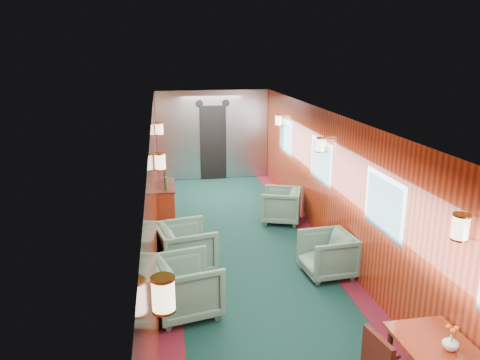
{
  "coord_description": "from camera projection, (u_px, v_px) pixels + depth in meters",
  "views": [
    {
      "loc": [
        -1.36,
        -6.44,
        3.43
      ],
      "look_at": [
        0.0,
        1.56,
        1.15
      ],
      "focal_mm": 35.0,
      "sensor_mm": 36.0,
      "label": 1
    }
  ],
  "objects": [
    {
      "name": "wall_sconces",
      "position": [
        251.0,
        158.0,
        7.31
      ],
      "size": [
        2.97,
        7.97,
        0.25
      ],
      "color": "#FFE8C6",
      "rests_on": "ground"
    },
    {
      "name": "dining_table",
      "position": [
        438.0,
        356.0,
        4.46
      ],
      "size": [
        0.69,
        0.97,
        0.72
      ],
      "rotation": [
        0.0,
        0.0,
        0.02
      ],
      "color": "maroon",
      "rests_on": "ground"
    },
    {
      "name": "armchair_left_far",
      "position": [
        186.0,
        248.0,
        7.38
      ],
      "size": [
        1.02,
        1.0,
        0.79
      ],
      "primitive_type": "imported",
      "rotation": [
        0.0,
        0.0,
        1.78
      ],
      "color": "#1C4337",
      "rests_on": "ground"
    },
    {
      "name": "bulkhead",
      "position": [
        213.0,
        136.0,
        12.55
      ],
      "size": [
        2.98,
        0.17,
        2.39
      ],
      "color": "#ABAEB2",
      "rests_on": "ground"
    },
    {
      "name": "flower_vase",
      "position": [
        451.0,
        342.0,
        4.36
      ],
      "size": [
        0.19,
        0.19,
        0.16
      ],
      "primitive_type": "imported",
      "rotation": [
        0.0,
        0.0,
        0.34
      ],
      "color": "white",
      "rests_on": "dining_table"
    },
    {
      "name": "windows_right",
      "position": [
        347.0,
        180.0,
        7.34
      ],
      "size": [
        0.02,
        8.6,
        0.8
      ],
      "color": "silver",
      "rests_on": "ground"
    },
    {
      "name": "armchair_left_near",
      "position": [
        186.0,
        286.0,
        6.21
      ],
      "size": [
        1.02,
        1.0,
        0.78
      ],
      "primitive_type": "imported",
      "rotation": [
        0.0,
        0.0,
        1.79
      ],
      "color": "#1C4337",
      "rests_on": "ground"
    },
    {
      "name": "credenza",
      "position": [
        166.0,
        208.0,
        8.93
      ],
      "size": [
        0.34,
        1.08,
        1.25
      ],
      "color": "maroon",
      "rests_on": "ground"
    },
    {
      "name": "room",
      "position": [
        258.0,
        177.0,
        6.82
      ],
      "size": [
        12.0,
        12.1,
        2.4
      ],
      "color": "black",
      "rests_on": "ground"
    },
    {
      "name": "armchair_right_far",
      "position": [
        281.0,
        205.0,
        9.54
      ],
      "size": [
        0.97,
        0.96,
        0.7
      ],
      "primitive_type": "imported",
      "rotation": [
        0.0,
        0.0,
        -1.91
      ],
      "color": "#1C4337",
      "rests_on": "ground"
    },
    {
      "name": "armchair_right_near",
      "position": [
        327.0,
        255.0,
        7.27
      ],
      "size": [
        0.82,
        0.8,
        0.69
      ],
      "primitive_type": "imported",
      "rotation": [
        0.0,
        0.0,
        -1.48
      ],
      "color": "#1C4337",
      "rests_on": "ground"
    }
  ]
}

